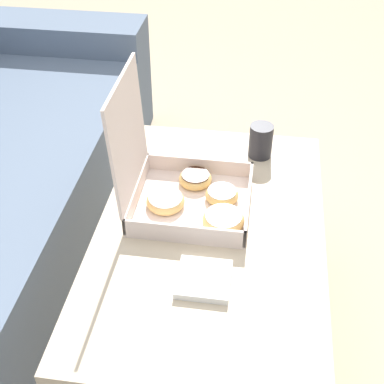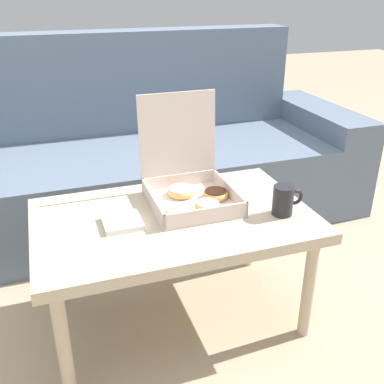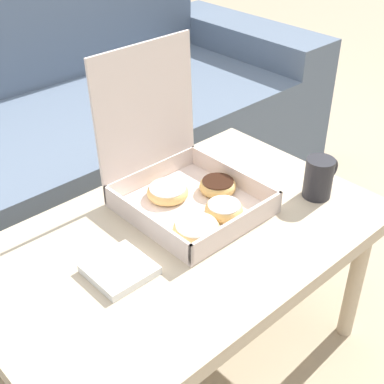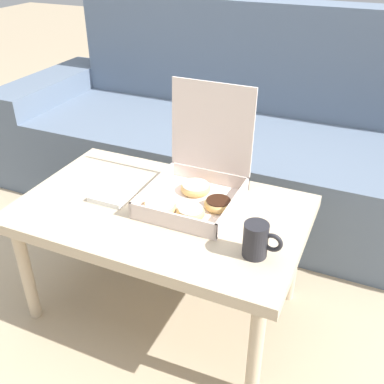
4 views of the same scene
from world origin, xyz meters
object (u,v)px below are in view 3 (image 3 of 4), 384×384
object	(u,v)px
pastry_box	(186,185)
coffee_table	(182,250)
couch	(8,147)
coffee_mug	(319,177)

from	to	relation	value
pastry_box	coffee_table	bearing A→B (deg)	-136.69
couch	coffee_table	distance (m)	0.93
coffee_table	coffee_mug	xyz separation A→B (m)	(0.37, -0.11, 0.10)
coffee_table	coffee_mug	bearing A→B (deg)	-17.18
couch	pastry_box	distance (m)	0.87
coffee_table	coffee_mug	size ratio (longest dim) A/B	8.41
coffee_mug	couch	bearing A→B (deg)	109.51
couch	pastry_box	size ratio (longest dim) A/B	6.74
coffee_table	coffee_mug	world-z (taller)	coffee_mug
coffee_table	coffee_mug	distance (m)	0.40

